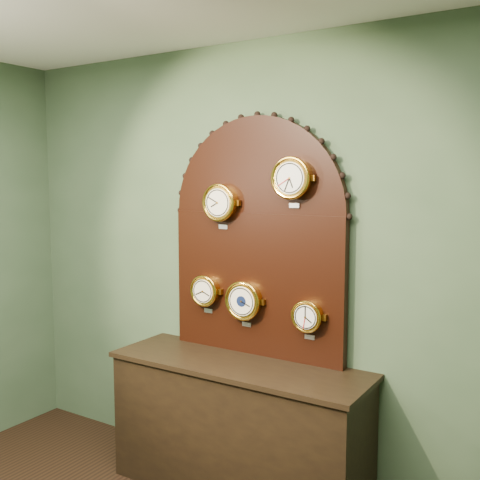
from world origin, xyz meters
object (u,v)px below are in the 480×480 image
Objects in this scene: tide_clock at (308,316)px; barometer at (244,300)px; shop_counter at (238,430)px; display_board at (257,230)px; roman_clock at (220,203)px; arabic_clock at (292,178)px; hygrometer at (205,291)px.

barometer is at bearing -179.79° from tide_clock.
display_board is at bearing 90.00° from shop_counter.
roman_clock reaches higher than barometer.
hygrometer is at bearing 179.90° from arabic_clock.
barometer is (-0.05, -0.07, -0.45)m from display_board.
roman_clock is 1.19× the size of tide_clock.
barometer is (-0.05, 0.15, 0.78)m from shop_counter.
tide_clock is at bearing -9.62° from display_board.
barometer is at bearing -0.23° from hygrometer.
shop_counter is 1.42m from roman_clock.
hygrometer is at bearing 179.60° from roman_clock.
roman_clock reaches higher than hygrometer.
tide_clock reaches higher than shop_counter.
tide_clock is at bearing 0.12° from roman_clock.
barometer is at bearing 109.56° from shop_counter.
shop_counter is 0.90m from hygrometer.
shop_counter is at bearing -90.00° from display_board.
roman_clock is (-0.23, 0.15, 1.39)m from shop_counter.
hygrometer is 0.30m from barometer.
shop_counter is 5.29× the size of arabic_clock.
hygrometer is 0.86× the size of barometer.
arabic_clock is at bearing -179.23° from tide_clock.
arabic_clock is 0.84m from barometer.
roman_clock is 0.90m from tide_clock.
shop_counter is 1.58m from arabic_clock.
tide_clock is (0.39, -0.07, -0.49)m from display_board.
roman_clock is 0.97× the size of barometer.
display_board reaches higher than barometer.
roman_clock reaches higher than tide_clock.
barometer is (-0.33, -0.00, -0.77)m from arabic_clock.
display_board is 5.88× the size of hygrometer.
arabic_clock is at bearing 29.03° from shop_counter.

